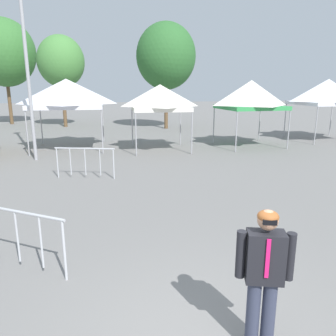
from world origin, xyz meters
The scene contains 11 objects.
canopy_tent_far_right centered at (-2.73, 14.28, 2.79)m, with size 3.59×3.59×3.50m.
canopy_tent_behind_left centered at (1.76, 12.98, 2.59)m, with size 2.85×2.85×3.22m.
canopy_tent_left_of_center centered at (6.68, 13.26, 2.70)m, with size 3.18×3.18×3.45m.
canopy_tent_center centered at (12.06, 14.35, 2.82)m, with size 3.54×3.54×3.57m.
person_foreground centered at (0.57, -0.07, 1.03)m, with size 0.63×0.35×1.78m.
light_pole_near_lift centered at (-3.98, 11.71, 5.64)m, with size 0.36×0.36×10.13m.
tree_behind_tents_right centered at (-3.91, 24.52, 5.03)m, with size 3.57×3.57×7.01m.
tree_behind_tents_center centered at (-8.66, 27.52, 5.87)m, with size 5.00×5.00×8.63m.
tree_behind_tents_left centered at (3.82, 21.73, 5.31)m, with size 4.38×4.38×7.73m.
crowd_barrier_near_person centered at (-1.74, 8.24, 0.75)m, with size 2.02×0.66×1.08m.
crowd_barrier_mid_lot centered at (-2.66, 2.48, 0.75)m, with size 1.76×1.23×1.08m.
Camera 1 is at (-1.17, -3.11, 3.07)m, focal length 34.98 mm.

